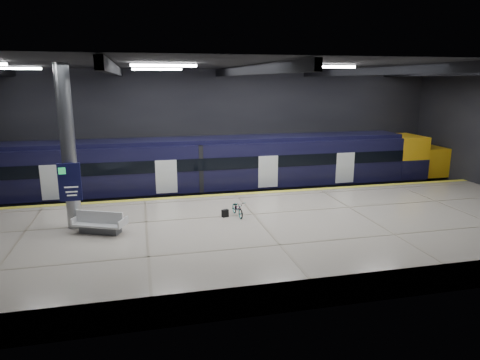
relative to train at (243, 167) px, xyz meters
name	(u,v)px	position (x,y,z in m)	size (l,w,h in m)	color
ground	(248,229)	(-1.06, -5.50, -2.06)	(30.00, 30.00, 0.00)	black
room_shell	(249,115)	(-1.06, -5.49, 3.66)	(30.10, 16.10, 8.05)	black
platform	(262,236)	(-1.06, -8.00, -1.51)	(30.00, 11.00, 1.10)	#B9AE9D
safety_strip	(236,194)	(-1.06, -2.75, -0.95)	(30.00, 0.40, 0.01)	yellow
rails	(226,199)	(-1.06, 0.00, -1.98)	(30.00, 1.52, 0.16)	gray
train	(243,167)	(0.00, 0.00, 0.00)	(29.40, 2.84, 3.79)	black
bench	(100,225)	(-7.94, -7.52, -0.63)	(2.31, 1.68, 0.95)	#595B60
bicycle	(238,208)	(-1.86, -6.61, -0.59)	(0.49, 1.39, 0.73)	#99999E
pannier_bag	(225,213)	(-2.46, -6.61, -0.78)	(0.30, 0.18, 0.35)	black
info_column	(68,151)	(-9.06, -6.52, 2.40)	(0.90, 0.78, 6.90)	#9EA0A5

